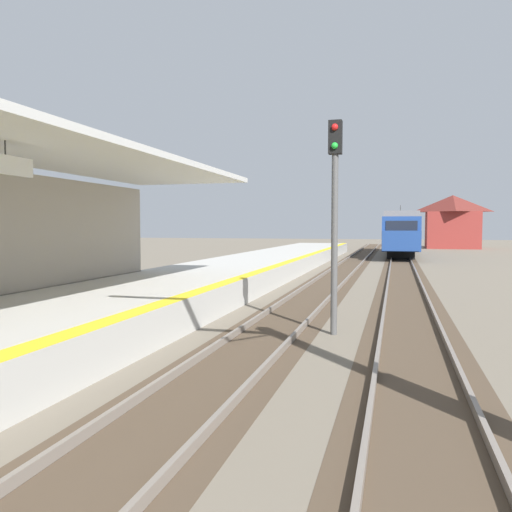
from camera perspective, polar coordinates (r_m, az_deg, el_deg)
station_platform at (r=15.60m, az=-13.07°, el=-4.88°), size 5.00×80.00×0.91m
track_pair_nearest_platform at (r=18.00m, az=5.73°, el=-5.00°), size 2.34×120.00×0.16m
track_pair_middle at (r=17.76m, az=16.65°, el=-5.25°), size 2.34×120.00×0.16m
approaching_train at (r=48.70m, az=15.94°, el=2.66°), size 2.93×19.60×4.76m
rail_signal_post at (r=12.48m, az=8.84°, el=5.76°), size 0.32×0.34×5.20m
distant_trackside_house at (r=65.54m, az=21.21°, el=3.72°), size 6.60×5.28×6.40m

